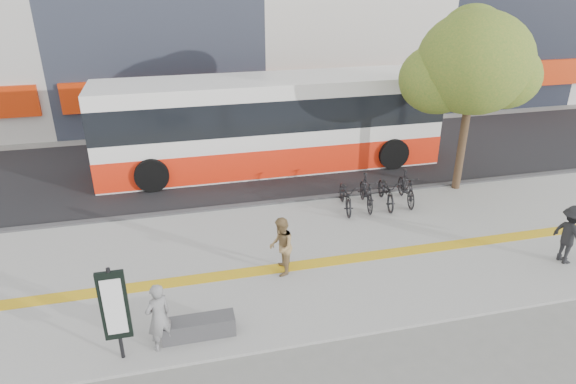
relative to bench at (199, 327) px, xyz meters
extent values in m
plane|color=slate|center=(2.60, 1.20, -0.30)|extent=(120.00, 120.00, 0.00)
cube|color=gray|center=(2.60, 2.70, -0.27)|extent=(40.00, 7.00, 0.08)
cube|color=gold|center=(2.60, 2.20, -0.22)|extent=(40.00, 0.45, 0.01)
cube|color=black|center=(2.60, 10.20, -0.28)|extent=(40.00, 8.00, 0.06)
cube|color=#353537|center=(2.60, 6.20, -0.23)|extent=(40.00, 0.25, 0.14)
cube|color=red|center=(4.60, 15.25, 1.70)|extent=(19.00, 0.50, 1.40)
cube|color=red|center=(22.60, 15.25, 1.70)|extent=(15.20, 0.50, 1.40)
cube|color=#353537|center=(0.00, 0.00, 0.00)|extent=(1.60, 0.45, 0.45)
cylinder|color=black|center=(-1.60, -0.30, 0.88)|extent=(0.08, 0.08, 2.20)
cube|color=black|center=(-1.60, -0.30, 1.09)|extent=(0.55, 0.08, 1.60)
cube|color=white|center=(-1.60, -0.35, 1.09)|extent=(0.40, 0.02, 1.30)
cylinder|color=#3C281B|center=(9.80, 5.90, 1.38)|extent=(0.28, 0.28, 3.20)
ellipsoid|color=#3E6923|center=(9.80, 5.90, 4.29)|extent=(3.80, 3.80, 3.42)
ellipsoid|color=#3E6923|center=(8.80, 6.40, 3.69)|extent=(2.60, 2.60, 2.34)
ellipsoid|color=#3E6923|center=(10.70, 5.50, 3.90)|extent=(2.40, 2.40, 2.16)
ellipsoid|color=#3E6923|center=(10.10, 6.70, 5.10)|extent=(2.20, 2.20, 1.98)
cube|color=white|center=(3.68, 9.70, 1.54)|extent=(13.37, 2.78, 3.56)
cube|color=red|center=(3.68, 9.70, 0.37)|extent=(13.39, 2.81, 1.11)
cube|color=black|center=(3.68, 9.70, 2.15)|extent=(13.39, 2.81, 1.23)
cylinder|color=black|center=(-1.00, 8.31, 0.37)|extent=(1.23, 0.39, 1.23)
cylinder|color=black|center=(-1.00, 11.09, 0.37)|extent=(1.23, 0.39, 1.23)
cylinder|color=black|center=(8.35, 8.31, 0.37)|extent=(1.23, 0.39, 1.23)
cylinder|color=black|center=(8.35, 11.09, 0.37)|extent=(1.23, 0.39, 1.23)
imported|color=black|center=(5.26, 5.20, 0.27)|extent=(0.95, 1.97, 1.00)
imported|color=black|center=(5.99, 5.20, 0.33)|extent=(0.80, 1.90, 1.10)
imported|color=black|center=(6.72, 5.20, 0.27)|extent=(0.95, 1.97, 1.00)
imported|color=black|center=(7.44, 5.20, 0.33)|extent=(0.80, 1.90, 1.10)
imported|color=black|center=(-0.80, -0.18, 0.57)|extent=(0.69, 0.64, 1.59)
imported|color=olive|center=(2.32, 1.99, 0.58)|extent=(0.76, 0.89, 1.60)
imported|color=black|center=(10.06, 0.70, 0.61)|extent=(0.70, 1.12, 1.67)
camera|label=1|loc=(-0.15, -8.99, 7.29)|focal=31.25mm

